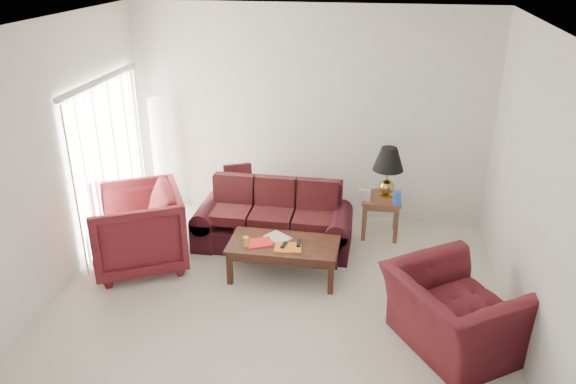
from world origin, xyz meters
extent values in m
plane|color=beige|center=(0.00, 0.00, 0.00)|extent=(5.00, 5.00, 0.00)
cube|color=silver|center=(-2.42, 1.30, 1.08)|extent=(0.10, 2.00, 2.16)
cube|color=black|center=(-0.93, 2.07, 0.67)|extent=(0.44, 0.34, 0.41)
cube|color=white|center=(0.86, 1.84, 0.64)|extent=(0.16, 0.06, 0.16)
cylinder|color=blue|center=(1.28, 1.80, 0.65)|extent=(0.12, 0.12, 0.18)
cube|color=silver|center=(0.99, 2.14, 0.64)|extent=(0.16, 0.18, 0.05)
imported|color=#491115|center=(-1.85, 0.66, 0.50)|extent=(1.47, 1.46, 1.00)
imported|color=#3C0D12|center=(1.84, -0.27, 0.39)|extent=(1.56, 1.60, 0.79)
cube|color=red|center=(-0.31, 0.64, 0.46)|extent=(0.37, 0.33, 0.02)
cube|color=silver|center=(-0.12, 0.81, 0.46)|extent=(0.36, 0.34, 0.02)
cube|color=orange|center=(0.04, 0.59, 0.46)|extent=(0.34, 0.27, 0.02)
cube|color=black|center=(-0.01, 0.61, 0.48)|extent=(0.06, 0.15, 0.02)
cube|color=black|center=(0.16, 0.68, 0.48)|extent=(0.05, 0.17, 0.02)
cylinder|color=gold|center=(-0.45, 0.56, 0.51)|extent=(0.08, 0.08, 0.12)
camera|label=1|loc=(1.02, -5.01, 3.68)|focal=35.00mm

